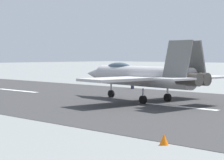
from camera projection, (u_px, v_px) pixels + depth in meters
name	position (u px, v px, depth m)	size (l,w,h in m)	color
ground_plane	(181.00, 107.00, 35.96)	(400.00, 400.00, 0.00)	gray
runway_strip	(181.00, 107.00, 35.95)	(240.00, 26.00, 0.02)	#363536
fighter_jet	(142.00, 76.00, 40.40)	(16.55, 14.58, 5.64)	#B8B5B7
crew_person	(132.00, 83.00, 55.10)	(0.37, 0.69, 1.64)	#1E2338
marker_cone_near	(164.00, 139.00, 20.72)	(0.44, 0.44, 0.55)	orange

